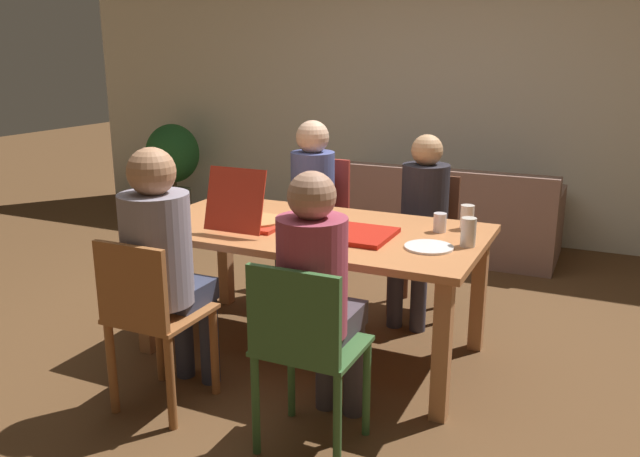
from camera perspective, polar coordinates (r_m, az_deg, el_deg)
The scene contains 20 objects.
ground_plane at distance 3.87m, azimuth -0.63°, elevation -10.60°, with size 20.00×20.00×0.00m, color brown.
back_wall at distance 6.19m, azimuth 10.98°, elevation 11.73°, with size 7.97×0.12×2.66m, color silver.
dining_table at distance 3.63m, azimuth -0.66°, elevation -1.28°, with size 1.89×1.00×0.75m.
chair_0 at distance 2.74m, azimuth -1.42°, elevation -10.26°, with size 0.43×0.38×0.87m.
person_0 at distance 2.77m, azimuth -0.15°, elevation -5.19°, with size 0.30×0.50×1.24m.
chair_1 at distance 4.38m, azimuth 9.38°, elevation -0.60°, with size 0.38×0.40×0.90m.
person_1 at distance 4.19m, azimuth 8.94°, elevation 1.43°, with size 0.31×0.53×1.19m.
chair_2 at distance 4.67m, azimuth -0.15°, elevation 0.93°, with size 0.41×0.43×0.95m.
person_2 at distance 4.48m, azimuth -1.00°, elevation 2.98°, with size 0.31×0.53×1.24m.
chair_3 at distance 3.17m, azimuth -14.68°, elevation -7.62°, with size 0.40×0.42×0.87m.
person_3 at distance 3.17m, azimuth -13.64°, elevation -2.29°, with size 0.33×0.48×1.28m.
pizza_box_0 at distance 3.63m, azimuth -5.99°, elevation 0.95°, with size 0.34×0.44×0.35m.
pizza_box_1 at distance 3.43m, azimuth 3.16°, elevation -0.52°, with size 0.38×0.38×0.03m.
plate_0 at distance 3.27m, azimuth 9.57°, elevation -1.63°, with size 0.25×0.25×0.01m.
plate_1 at distance 4.17m, azimuth -8.29°, elevation 2.18°, with size 0.21×0.21×0.03m.
drinking_glass_0 at distance 3.65m, azimuth 12.84°, elevation 0.99°, with size 0.07×0.07×0.13m, color silver.
drinking_glass_1 at distance 3.57m, azimuth 10.52°, elevation 0.52°, with size 0.07×0.07×0.10m, color silver.
drinking_glass_2 at distance 3.32m, azimuth 12.93°, elevation -0.33°, with size 0.08×0.08×0.15m, color silver.
couch at distance 5.71m, azimuth 10.30°, elevation 0.79°, with size 2.01×0.79×0.77m.
potted_plant at distance 7.04m, azimuth -12.83°, elevation 5.89°, with size 0.56×0.56×0.96m.
Camera 1 is at (1.50, -3.14, 1.70)m, focal length 36.30 mm.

